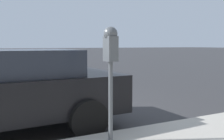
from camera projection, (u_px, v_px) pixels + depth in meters
ground_plane at (51, 112)px, 5.88m from camera, size 220.00×220.00×0.00m
parking_meter at (111, 54)px, 3.54m from camera, size 0.21×0.19×1.59m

